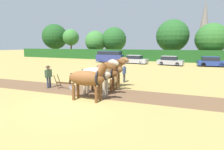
# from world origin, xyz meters

# --- Properties ---
(ground_plane) EXTENTS (240.00, 240.00, 0.00)m
(ground_plane) POSITION_xyz_m (0.00, 0.00, 0.00)
(ground_plane) COLOR #A88E4C
(plowed_furrow_strip) EXTENTS (29.07, 4.96, 0.01)m
(plowed_furrow_strip) POSITION_xyz_m (-4.14, 2.48, 0.00)
(plowed_furrow_strip) COLOR brown
(plowed_furrow_strip) RESTS_ON ground
(hedgerow) EXTENTS (77.90, 1.26, 2.36)m
(hedgerow) POSITION_xyz_m (0.00, 29.38, 1.18)
(hedgerow) COLOR #1E511E
(hedgerow) RESTS_ON ground
(tree_far_left) EXTENTS (7.54, 7.54, 9.70)m
(tree_far_left) POSITION_xyz_m (-32.61, 34.98, 5.92)
(tree_far_left) COLOR #4C3823
(tree_far_left) RESTS_ON ground
(tree_left) EXTENTS (4.60, 4.60, 7.84)m
(tree_left) POSITION_xyz_m (-25.88, 34.03, 5.51)
(tree_left) COLOR brown
(tree_left) RESTS_ON ground
(tree_center_left) EXTENTS (5.41, 5.41, 7.02)m
(tree_center_left) POSITION_xyz_m (-17.23, 32.96, 4.30)
(tree_center_left) COLOR #4C3823
(tree_center_left) RESTS_ON ground
(tree_center) EXTENTS (6.37, 6.37, 7.95)m
(tree_center) POSITION_xyz_m (-12.83, 34.98, 4.76)
(tree_center) COLOR brown
(tree_center) RESTS_ON ground
(tree_center_right) EXTENTS (7.11, 7.11, 8.93)m
(tree_center_right) POSITION_xyz_m (1.68, 34.30, 5.37)
(tree_center_right) COLOR #4C3823
(tree_center_right) RESTS_ON ground
(tree_right) EXTENTS (6.07, 6.07, 7.57)m
(tree_right) POSITION_xyz_m (9.22, 32.56, 4.52)
(tree_right) COLOR #423323
(tree_right) RESTS_ON ground
(church_spire) EXTENTS (2.83, 2.83, 18.37)m
(church_spire) POSITION_xyz_m (9.05, 59.68, 9.61)
(church_spire) COLOR gray
(church_spire) RESTS_ON ground
(draft_horse_lead_left) EXTENTS (2.97, 1.11, 2.40)m
(draft_horse_lead_left) POSITION_xyz_m (0.45, 0.98, 1.32)
(draft_horse_lead_left) COLOR brown
(draft_horse_lead_left) RESTS_ON ground
(draft_horse_lead_right) EXTENTS (2.81, 1.04, 2.45)m
(draft_horse_lead_right) POSITION_xyz_m (0.36, 2.21, 1.39)
(draft_horse_lead_right) COLOR #B2A38E
(draft_horse_lead_right) RESTS_ON ground
(draft_horse_trail_left) EXTENTS (2.94, 1.10, 2.38)m
(draft_horse_trail_left) POSITION_xyz_m (0.27, 3.44, 1.30)
(draft_horse_trail_left) COLOR brown
(draft_horse_trail_left) RESTS_ON ground
(draft_horse_trail_right) EXTENTS (2.87, 1.19, 2.44)m
(draft_horse_trail_right) POSITION_xyz_m (0.16, 4.66, 1.42)
(draft_horse_trail_right) COLOR brown
(draft_horse_trail_right) RESTS_ON ground
(plow) EXTENTS (1.72, 0.49, 1.13)m
(plow) POSITION_xyz_m (-2.44, 2.61, 0.32)
(plow) COLOR #4C331E
(plow) RESTS_ON ground
(farmer_at_plow) EXTENTS (0.43, 0.66, 1.71)m
(farmer_at_plow) POSITION_xyz_m (-3.94, 2.36, 1.00)
(farmer_at_plow) COLOR #28334C
(farmer_at_plow) RESTS_ON ground
(farmer_beside_team) EXTENTS (0.23, 0.64, 1.56)m
(farmer_beside_team) POSITION_xyz_m (0.58, 6.66, 0.89)
(farmer_beside_team) COLOR #4C4C4C
(farmer_beside_team) RESTS_ON ground
(parked_van) EXTENTS (5.16, 2.17, 2.17)m
(parked_van) POSITION_xyz_m (-8.51, 23.08, 1.11)
(parked_van) COLOR navy
(parked_van) RESTS_ON ground
(parked_car_left) EXTENTS (4.50, 2.22, 1.52)m
(parked_car_left) POSITION_xyz_m (-3.32, 22.86, 0.73)
(parked_car_left) COLOR #A8A8B2
(parked_car_left) RESTS_ON ground
(parked_car_center_left) EXTENTS (4.24, 2.29, 1.53)m
(parked_car_center_left) POSITION_xyz_m (2.71, 22.55, 0.73)
(parked_car_center_left) COLOR #9E9EA8
(parked_car_center_left) RESTS_ON ground
(parked_car_center) EXTENTS (4.08, 2.17, 1.55)m
(parked_car_center) POSITION_xyz_m (8.67, 23.33, 0.75)
(parked_car_center) COLOR navy
(parked_car_center) RESTS_ON ground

